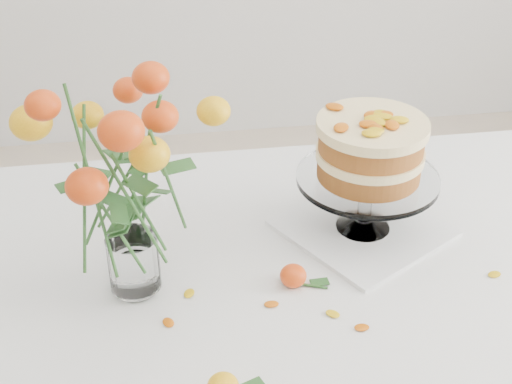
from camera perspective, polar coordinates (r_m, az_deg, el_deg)
table at (r=1.41m, az=5.40°, el=-8.34°), size 1.43×0.93×0.76m
napkin at (r=1.45m, az=8.52°, el=-2.89°), size 0.38×0.38×0.01m
cake_stand at (r=1.36m, az=9.10°, el=2.96°), size 0.28×0.28×0.25m
rose_vase at (r=1.16m, az=-10.68°, el=2.47°), size 0.37×0.37×0.45m
loose_rose_far at (r=1.29m, az=3.01°, el=-6.72°), size 0.08×0.05×0.04m
stray_petal_a at (r=1.26m, az=1.24°, el=-8.97°), size 0.03×0.02×0.00m
stray_petal_b at (r=1.25m, az=6.16°, el=-9.68°), size 0.03×0.02×0.00m
stray_petal_c at (r=1.23m, az=8.45°, el=-10.69°), size 0.03×0.02×0.00m
stray_petal_d at (r=1.28m, az=-5.37°, el=-8.08°), size 0.03×0.02×0.00m
stray_petal_e at (r=1.23m, az=-7.03°, el=-10.34°), size 0.03×0.02×0.00m
stray_petal_f at (r=1.39m, az=18.53°, el=-6.28°), size 0.03×0.02×0.00m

